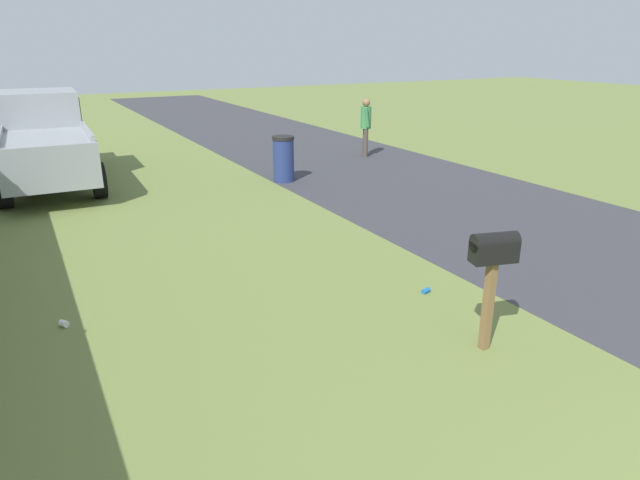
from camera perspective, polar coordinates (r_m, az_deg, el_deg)
The scene contains 7 objects.
road_asphalt at distance 10.26m, azimuth 24.66°, elevation -0.27°, with size 60.00×5.38×0.01m, color #38383D.
mailbox at distance 6.05m, azimuth 17.28°, elevation -1.70°, with size 0.32×0.52×1.34m.
pickup_truck at distance 14.76m, azimuth -26.35°, elevation 9.52°, with size 5.67×2.21×2.09m.
trash_bin at distance 13.48m, azimuth -3.75°, elevation 8.28°, with size 0.52×0.52×1.08m.
pedestrian at distance 16.47m, azimuth 4.70°, elevation 11.77°, with size 0.45×0.35×1.66m.
litter_cup_midfield_a at distance 7.31m, azimuth -24.69°, elevation -7.76°, with size 0.08×0.08×0.10m, color white.
litter_can_near_hydrant at distance 7.63m, azimuth 10.76°, elevation -5.10°, with size 0.07×0.07×0.12m, color blue.
Camera 1 is at (0.35, 3.40, 3.17)m, focal length 31.34 mm.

